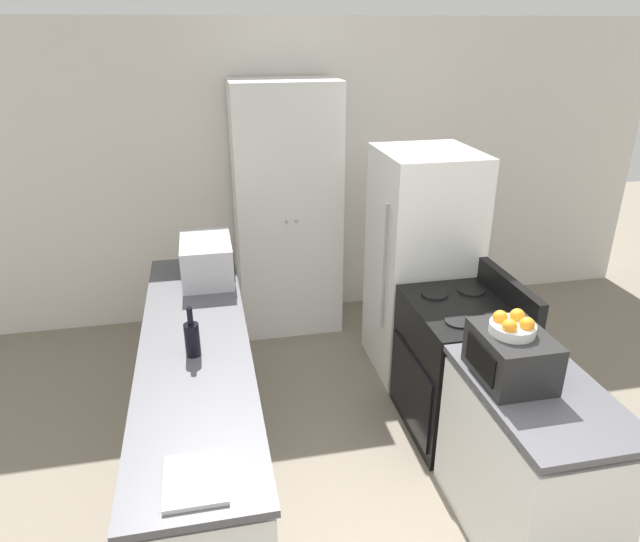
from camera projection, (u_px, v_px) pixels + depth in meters
name	position (u px, v px, depth m)	size (l,w,h in m)	color
wall_back	(284.00, 176.00, 5.05)	(7.00, 0.06, 2.60)	silver
counter_left	(201.00, 412.00, 3.34)	(0.60, 2.55, 0.91)	silver
counter_right	(528.00, 465.00, 2.94)	(0.60, 0.97, 0.91)	silver
pantry_cabinet	(287.00, 211.00, 4.85)	(0.87, 0.57, 2.14)	silver
stove	(458.00, 367.00, 3.74)	(0.66, 0.79, 1.07)	black
refrigerator	(421.00, 265.00, 4.31)	(0.70, 0.73, 1.73)	white
microwave	(207.00, 260.00, 3.90)	(0.35, 0.51, 0.28)	#B2B2B7
wine_bottle	(192.00, 338.00, 3.00)	(0.08, 0.08, 0.28)	black
toaster_oven	(511.00, 356.00, 2.80)	(0.33, 0.41, 0.25)	black
fruit_bowl	(513.00, 326.00, 2.74)	(0.22, 0.22, 0.10)	silver
cutting_board	(196.00, 480.00, 2.19)	(0.24, 0.29, 0.02)	silver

